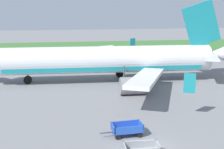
% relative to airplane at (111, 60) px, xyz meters
% --- Properties ---
extents(grass_strip, '(220.00, 28.00, 0.06)m').
position_rel_airplane_xyz_m(grass_strip, '(-0.45, 32.46, -3.02)').
color(grass_strip, '#3D7033').
rests_on(grass_strip, ground).
extents(airplane, '(37.59, 30.28, 11.34)m').
position_rel_airplane_xyz_m(airplane, '(0.00, 0.00, 0.00)').
color(airplane, silver).
rests_on(airplane, ground).
extents(baggage_cart_third_in_row, '(3.60, 1.60, 1.07)m').
position_rel_airplane_xyz_m(baggage_cart_third_in_row, '(-1.36, -18.23, -2.45)').
color(baggage_cart_third_in_row, '#234CB2').
rests_on(baggage_cart_third_in_row, ground).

